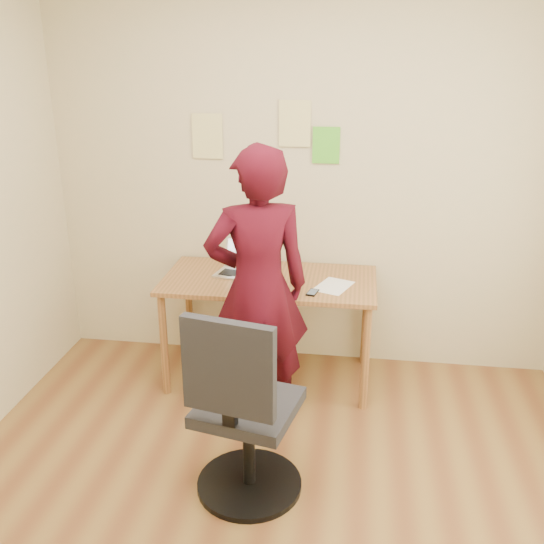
% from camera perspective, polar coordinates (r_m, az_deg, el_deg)
% --- Properties ---
extents(room, '(3.58, 3.58, 2.78)m').
position_cam_1_polar(room, '(2.48, -0.96, 0.89)').
color(room, brown).
rests_on(room, ground).
extents(desk, '(1.40, 0.70, 0.74)m').
position_cam_1_polar(desk, '(4.03, -0.25, -1.76)').
color(desk, '#986334').
rests_on(desk, ground).
extents(laptop, '(0.35, 0.32, 0.22)m').
position_cam_1_polar(laptop, '(4.09, -2.90, 0.58)').
color(laptop, '#B9B9C1').
rests_on(laptop, desk).
extents(paper_sheet, '(0.28, 0.32, 0.00)m').
position_cam_1_polar(paper_sheet, '(3.89, 5.81, -1.33)').
color(paper_sheet, white).
rests_on(paper_sheet, desk).
extents(phone, '(0.08, 0.12, 0.01)m').
position_cam_1_polar(phone, '(3.77, 3.84, -1.93)').
color(phone, black).
rests_on(phone, desk).
extents(wall_note_left, '(0.21, 0.00, 0.30)m').
position_cam_1_polar(wall_note_left, '(4.21, -6.11, 12.59)').
color(wall_note_left, '#E1D787').
rests_on(wall_note_left, room).
extents(wall_note_mid, '(0.21, 0.00, 0.30)m').
position_cam_1_polar(wall_note_mid, '(4.10, 2.16, 13.78)').
color(wall_note_mid, '#E1D787').
rests_on(wall_note_mid, room).
extents(wall_note_right, '(0.18, 0.00, 0.24)m').
position_cam_1_polar(wall_note_right, '(4.10, 5.12, 11.79)').
color(wall_note_right, '#56C82D').
rests_on(wall_note_right, room).
extents(office_chair, '(0.55, 0.57, 1.06)m').
position_cam_1_polar(office_chair, '(3.07, -2.74, -13.78)').
color(office_chair, black).
rests_on(office_chair, ground).
extents(person, '(0.72, 0.59, 1.70)m').
position_cam_1_polar(person, '(3.55, -1.36, -1.52)').
color(person, '#3B0812').
rests_on(person, ground).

